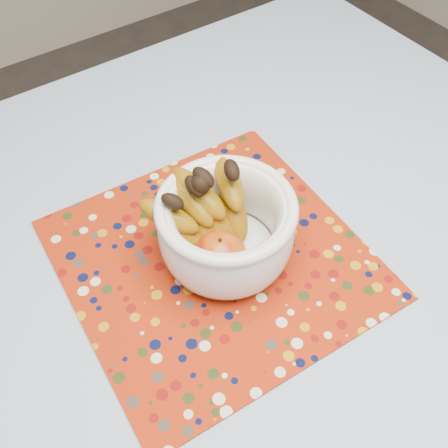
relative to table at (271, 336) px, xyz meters
name	(u,v)px	position (x,y,z in m)	size (l,w,h in m)	color
table	(271,336)	(0.00, 0.00, 0.00)	(1.20, 1.20, 0.75)	brown
tablecloth	(275,309)	(0.00, 0.00, 0.08)	(1.32, 1.32, 0.01)	#6582A8
placemat	(214,259)	(-0.02, 0.11, 0.09)	(0.42, 0.42, 0.00)	#921F08
fruit_bowl	(217,222)	(-0.01, 0.12, 0.16)	(0.22, 0.20, 0.16)	white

